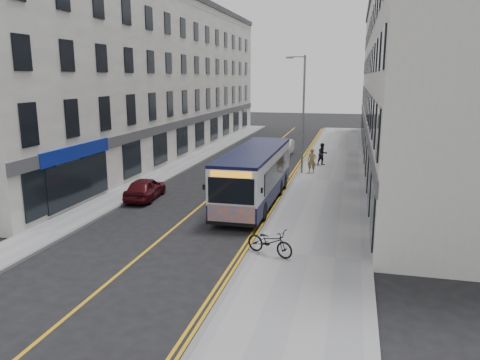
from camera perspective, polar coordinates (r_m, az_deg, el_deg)
The scene contains 17 objects.
ground at distance 20.43m, azimuth -9.00°, elevation -6.58°, with size 140.00×140.00×0.00m, color black.
pavement_east at distance 30.52m, azimuth 10.84°, elevation -0.14°, with size 4.50×64.00×0.12m, color gray.
pavement_west at distance 32.99m, azimuth -9.06°, elevation 0.87°, with size 2.00×64.00×0.12m, color gray.
kerb_east at distance 30.70m, azimuth 6.64°, elevation 0.08°, with size 0.18×64.00×0.13m, color slate.
kerb_west at distance 32.62m, azimuth -7.44°, elevation 0.80°, with size 0.18×64.00×0.13m, color slate.
road_centre_line at distance 31.43m, azimuth -0.61°, elevation 0.34°, with size 0.12×64.00×0.01m, color gold.
road_dbl_yellow_inner at distance 30.77m, azimuth 5.81°, elevation 0.01°, with size 0.10×64.00×0.01m, color gold.
road_dbl_yellow_outer at distance 30.74m, azimuth 6.18°, elevation -0.01°, with size 0.10×64.00×0.01m, color gold.
terrace_east at distance 38.97m, azimuth 19.86°, elevation 11.60°, with size 6.00×46.00×13.00m, color silver.
terrace_west at distance 42.17m, azimuth -9.70°, elevation 12.16°, with size 6.00×46.00×13.00m, color white.
streetlamp at distance 32.04m, azimuth 7.60°, elevation 8.38°, with size 1.32×0.18×8.00m.
city_bus at distance 24.73m, azimuth 1.84°, elevation 0.74°, with size 2.34×9.99×2.90m.
bicycle at distance 17.53m, azimuth 3.66°, elevation -7.52°, with size 0.68×1.94×1.02m, color black.
pedestrian_near at distance 32.52m, azimuth 8.75°, elevation 2.33°, with size 0.61×0.40×1.68m, color olive.
pedestrian_far at distance 35.56m, azimuth 10.03°, elevation 3.13°, with size 0.80×0.63×1.65m, color black.
car_white at distance 40.47m, azimuth 5.32°, elevation 3.97°, with size 1.39×3.99×1.32m, color silver.
car_maroon at distance 26.24m, azimuth -11.49°, elevation -1.00°, with size 1.45×3.60×1.23m, color #450B11.
Camera 1 is at (7.60, -17.77, 6.63)m, focal length 35.00 mm.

